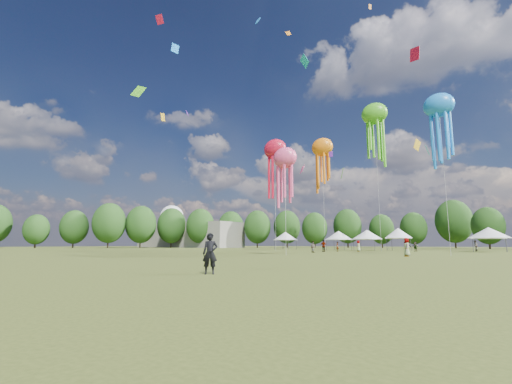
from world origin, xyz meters
The scene contains 10 objects.
ground centered at (0.00, 0.00, 0.00)m, with size 300.00×300.00×0.00m, color #384416.
observer_main centered at (7.62, -0.54, 0.82)m, with size 0.60×0.39×1.64m, color black.
spectator_near centered at (-4.88, 33.08, 0.79)m, with size 0.77×0.60×1.58m, color gray.
spectators_far centered at (3.54, 44.37, 0.85)m, with size 19.39×32.60×1.81m.
festival_tents centered at (-2.95, 53.40, 2.90)m, with size 42.61×7.82×4.04m.
show_kites centered at (7.35, 46.74, 20.71)m, with size 45.83×34.73×31.06m.
small_kites centered at (-2.12, 41.04, 28.39)m, with size 69.10×60.10×45.60m.
treeline centered at (-3.87, 62.51, 6.54)m, with size 201.57×95.24×13.43m.
hangar centered at (-72.00, 72.00, 4.00)m, with size 40.00×12.00×8.00m, color gray.
radome centered at (-88.00, 78.00, 9.99)m, with size 9.00×9.00×16.00m.
Camera 1 is at (17.46, -10.86, 1.20)m, focal length 24.34 mm.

